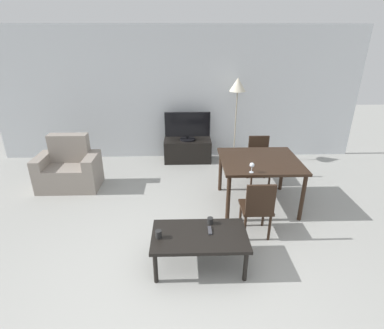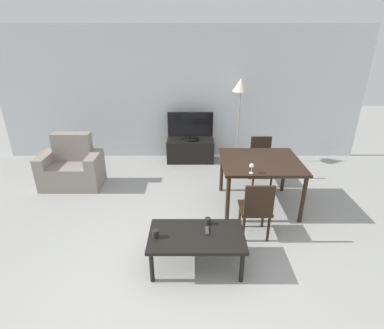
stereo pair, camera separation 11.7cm
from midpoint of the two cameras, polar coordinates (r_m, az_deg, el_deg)
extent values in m
plane|color=#9E9E99|center=(3.42, -4.41, -24.00)|extent=(18.00, 18.00, 0.00)
cube|color=silver|center=(6.38, -3.30, 13.06)|extent=(7.60, 0.06, 2.70)
cube|color=gray|center=(5.73, -22.82, -2.11)|extent=(0.67, 0.62, 0.42)
cube|color=gray|center=(5.74, -22.85, 2.95)|extent=(0.67, 0.20, 0.50)
cube|color=gray|center=(5.86, -26.85, -1.31)|extent=(0.18, 0.62, 0.60)
cube|color=gray|center=(5.55, -18.86, -1.27)|extent=(0.18, 0.62, 0.60)
cube|color=black|center=(6.39, -1.36, 2.72)|extent=(0.98, 0.47, 0.47)
cylinder|color=black|center=(6.31, -1.39, 4.85)|extent=(0.32, 0.32, 0.03)
cylinder|color=black|center=(6.29, -1.39, 5.19)|extent=(0.04, 0.04, 0.05)
cube|color=black|center=(6.21, -1.41, 7.65)|extent=(0.93, 0.04, 0.51)
cube|color=black|center=(6.19, -1.41, 7.59)|extent=(0.90, 0.01, 0.47)
cube|color=black|center=(3.50, 0.48, -13.47)|extent=(1.09, 0.62, 0.04)
cylinder|color=black|center=(3.46, -7.98, -18.92)|extent=(0.05, 0.05, 0.39)
cylinder|color=black|center=(3.49, 9.16, -18.55)|extent=(0.05, 0.05, 0.39)
cylinder|color=black|center=(3.85, -7.21, -13.74)|extent=(0.05, 0.05, 0.39)
cylinder|color=black|center=(3.88, 7.79, -13.46)|extent=(0.05, 0.05, 0.39)
cube|color=black|center=(4.65, 12.12, 0.68)|extent=(1.19, 1.07, 0.04)
cylinder|color=black|center=(4.30, 6.14, -6.60)|extent=(0.06, 0.06, 0.73)
cylinder|color=black|center=(4.57, 19.60, -6.05)|extent=(0.06, 0.06, 0.73)
cylinder|color=black|center=(5.14, 4.79, -1.26)|extent=(0.06, 0.06, 0.73)
cylinder|color=black|center=(5.36, 16.20, -1.07)|extent=(0.06, 0.06, 0.73)
cube|color=black|center=(4.10, 11.25, -8.03)|extent=(0.40, 0.40, 0.04)
cylinder|color=black|center=(4.31, 8.44, -9.37)|extent=(0.04, 0.04, 0.38)
cylinder|color=black|center=(4.38, 12.68, -9.17)|extent=(0.04, 0.04, 0.38)
cylinder|color=black|center=(4.05, 9.21, -11.86)|extent=(0.04, 0.04, 0.38)
cylinder|color=black|center=(4.12, 13.73, -11.60)|extent=(0.04, 0.04, 0.38)
cube|color=black|center=(3.83, 12.08, -6.60)|extent=(0.37, 0.04, 0.41)
cube|color=black|center=(5.51, 12.16, 0.49)|extent=(0.40, 0.40, 0.04)
cylinder|color=black|center=(5.42, 10.69, -2.24)|extent=(0.04, 0.04, 0.38)
cylinder|color=black|center=(5.50, 13.99, -2.17)|extent=(0.04, 0.04, 0.38)
cylinder|color=black|center=(5.70, 10.04, -0.82)|extent=(0.04, 0.04, 0.38)
cylinder|color=black|center=(5.78, 13.19, -0.77)|extent=(0.04, 0.04, 0.38)
cube|color=black|center=(5.59, 11.94, 3.34)|extent=(0.37, 0.04, 0.41)
cylinder|color=gray|center=(6.52, 7.35, 0.82)|extent=(0.24, 0.24, 0.02)
cylinder|color=gray|center=(6.27, 7.70, 7.08)|extent=(0.02, 0.02, 1.46)
cone|color=beige|center=(6.08, 8.15, 14.85)|extent=(0.32, 0.32, 0.26)
cube|color=#38383D|center=(3.54, 2.45, -12.44)|extent=(0.04, 0.15, 0.02)
cylinder|color=black|center=(3.44, -7.39, -13.05)|extent=(0.07, 0.07, 0.09)
cylinder|color=black|center=(3.64, 2.55, -10.66)|extent=(0.07, 0.07, 0.08)
cylinder|color=silver|center=(4.19, 10.46, -1.45)|extent=(0.06, 0.06, 0.01)
cylinder|color=silver|center=(4.17, 10.50, -0.97)|extent=(0.01, 0.01, 0.07)
sphere|color=silver|center=(4.14, 10.57, -0.10)|extent=(0.07, 0.07, 0.07)
camera|label=1|loc=(0.06, -90.72, -0.32)|focal=28.00mm
camera|label=2|loc=(0.06, 89.28, 0.32)|focal=28.00mm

